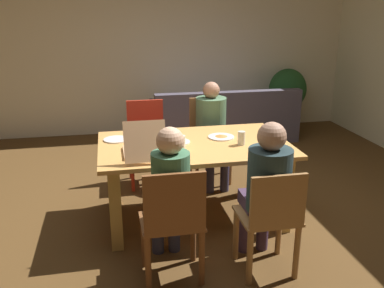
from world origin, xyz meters
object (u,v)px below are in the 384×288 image
dining_table (194,156)px  chair_0 (173,222)px  chair_1 (271,220)px  person_2 (212,125)px  plate_1 (116,139)px  drinking_glass_2 (241,138)px  person_1 (266,183)px  potted_plant (287,92)px  drinking_glass_0 (181,143)px  pizza_box_0 (144,149)px  drinking_glass_1 (271,137)px  chair_2 (209,134)px  chair_3 (147,138)px  couch (223,122)px  plate_2 (178,142)px  person_0 (169,189)px  plate_3 (154,137)px  plate_0 (221,137)px

dining_table → chair_0: 1.04m
chair_1 → person_2: (-0.00, 1.83, 0.23)m
plate_1 → drinking_glass_2: drinking_glass_2 is taller
person_1 → potted_plant: bearing=64.2°
drinking_glass_2 → drinking_glass_0: bearing=-177.7°
pizza_box_0 → drinking_glass_1: 1.22m
chair_2 → drinking_glass_1: (0.35, -1.07, 0.27)m
drinking_glass_0 → plate_1: bearing=144.9°
plate_1 → drinking_glass_1: drinking_glass_1 is taller
plate_1 → drinking_glass_1: size_ratio=2.31×
chair_0 → chair_3: bearing=90.0°
couch → dining_table: bearing=-111.7°
plate_2 → drinking_glass_2: drinking_glass_2 is taller
chair_2 → person_1: bearing=-90.0°
person_0 → plate_3: size_ratio=5.01×
person_0 → pizza_box_0: bearing=103.1°
person_2 → couch: (0.58, 1.60, -0.41)m
plate_0 → couch: couch is taller
chair_3 → plate_1: (-0.36, -0.78, 0.24)m
plate_3 → potted_plant: size_ratio=0.23×
plate_1 → plate_2: 0.60m
person_0 → drinking_glass_2: person_0 is taller
plate_1 → plate_0: bearing=-6.8°
plate_0 → drinking_glass_0: drinking_glass_0 is taller
pizza_box_0 → drinking_glass_0: bearing=12.1°
dining_table → plate_0: size_ratio=6.93×
plate_3 → drinking_glass_1: drinking_glass_1 is taller
plate_2 → plate_3: 0.28m
chair_0 → couch: size_ratio=0.42×
person_0 → chair_2: 1.93m
pizza_box_0 → plate_3: size_ratio=2.03×
chair_0 → person_0: 0.25m
chair_2 → drinking_glass_2: 1.14m
chair_1 → plate_2: chair_1 is taller
chair_3 → plate_2: bearing=-77.6°
chair_0 → pizza_box_0: size_ratio=1.90×
drinking_glass_2 → pizza_box_0: bearing=-173.9°
plate_1 → plate_2: same height
drinking_glass_2 → drinking_glass_1: bearing=5.0°
chair_3 → person_0: bearing=-90.0°
chair_1 → plate_1: (-1.09, 1.26, 0.31)m
drinking_glass_1 → plate_0: bearing=152.0°
drinking_glass_0 → drinking_glass_1: size_ratio=1.26×
chair_3 → plate_1: size_ratio=4.02×
person_2 → couch: size_ratio=0.54×
dining_table → chair_3: bearing=109.2°
chair_1 → drinking_glass_2: bearing=87.3°
couch → potted_plant: potted_plant is taller
couch → potted_plant: 1.29m
pizza_box_0 → drinking_glass_2: 0.91m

